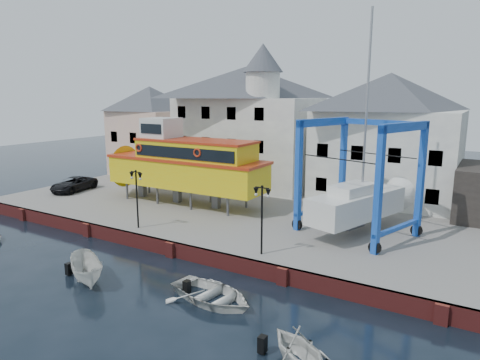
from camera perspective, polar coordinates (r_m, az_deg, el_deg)
The scene contains 13 objects.
ground at distance 28.53m, azimuth -9.17°, elevation -10.08°, with size 140.00×140.00×0.00m, color black.
hardstanding at distance 36.98m, azimuth 1.88°, elevation -4.13°, with size 44.00×22.00×1.00m, color slate.
quay_wall at distance 28.43m, azimuth -9.06°, elevation -9.08°, with size 44.00×0.47×1.00m.
building_pink at distance 52.18m, azimuth -11.77°, elevation 6.46°, with size 8.00×7.00×10.30m.
building_white_main at distance 44.59m, azimuth 1.12°, elevation 7.45°, with size 14.00×8.30×14.00m.
building_white_right at distance 40.19m, azimuth 19.03°, elevation 5.35°, with size 12.00×8.00×11.20m.
lamp_post_left at distance 30.82m, azimuth -13.66°, elevation -0.55°, with size 1.12×0.32×4.20m.
lamp_post_right at distance 24.95m, azimuth 2.95°, elevation -3.00°, with size 1.12×0.32×4.20m.
tour_boat at distance 37.64m, azimuth -8.43°, elevation 2.21°, with size 16.92×4.19×7.36m.
travel_lift at distance 30.79m, azimuth 16.26°, elevation -2.05°, with size 8.22×10.10×14.81m.
van at distance 45.20m, azimuth -21.29°, elevation -0.52°, with size 2.27×4.92×1.37m, color black.
motorboat_a at distance 26.21m, azimuth -19.61°, elevation -12.60°, with size 1.57×4.17×1.61m, color silver.
motorboat_b at distance 22.66m, azimuth -3.77°, elevation -15.84°, with size 3.45×4.83×1.00m, color silver.
Camera 1 is at (17.38, -20.13, 10.32)m, focal length 32.00 mm.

